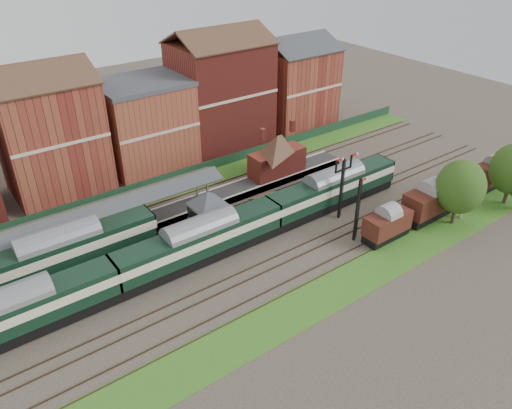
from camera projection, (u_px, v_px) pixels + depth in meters
ground at (248, 241)px, 57.10m from camera, size 160.00×160.00×0.00m
grass_back at (180, 187)px, 68.15m from camera, size 90.00×4.50×0.06m
grass_front at (319, 298)px, 48.78m from camera, size 90.00×5.00×0.06m
fence at (172, 177)px, 69.16m from camera, size 90.00×0.12×1.50m
platform at (168, 215)px, 61.04m from camera, size 55.00×3.40×1.00m
signal_box at (209, 214)px, 56.18m from camera, size 5.40×5.40×6.00m
brick_hut at (265, 207)px, 61.28m from camera, size 3.20×2.64×2.94m
station_building at (277, 154)px, 67.93m from camera, size 8.10×8.10×5.90m
canopy at (117, 201)px, 55.89m from camera, size 26.00×3.89×4.08m
semaphore_bracket at (342, 184)px, 59.14m from camera, size 3.60×0.25×8.18m
semaphore_siding at (357, 209)px, 55.24m from camera, size 1.23×0.25×8.00m
yard_lamp at (467, 190)px, 59.34m from camera, size 2.60×0.22×7.00m
town_backdrop at (144, 120)px, 70.72m from camera, size 69.00×10.00×16.00m
dmu_train at (201, 241)px, 52.71m from camera, size 57.92×3.04×4.45m
platform_railcar at (61, 253)px, 50.72m from camera, size 20.02×3.15×4.61m
goods_van_a at (387, 224)px, 56.52m from camera, size 5.78×2.51×3.51m
goods_van_b at (429, 202)px, 60.15m from camera, size 6.85×2.97×4.15m
goods_van_c at (493, 172)px, 67.38m from camera, size 6.05×2.62×3.67m
tree_far at (460, 187)px, 57.82m from camera, size 5.67×5.67×8.27m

